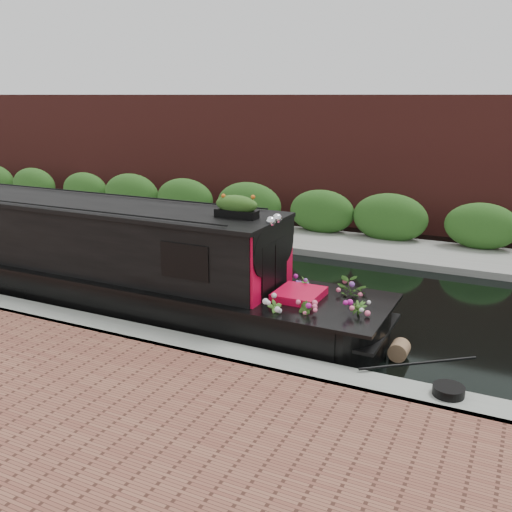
% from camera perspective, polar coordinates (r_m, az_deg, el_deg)
% --- Properties ---
extents(ground, '(80.00, 80.00, 0.00)m').
position_cam_1_polar(ground, '(12.29, -2.22, -3.15)').
color(ground, black).
rests_on(ground, ground).
extents(near_bank_coping, '(40.00, 0.60, 0.50)m').
position_cam_1_polar(near_bank_coping, '(9.71, -11.53, -8.79)').
color(near_bank_coping, gray).
rests_on(near_bank_coping, ground).
extents(far_bank_path, '(40.00, 2.40, 0.34)m').
position_cam_1_polar(far_bank_path, '(15.96, 4.90, 1.28)').
color(far_bank_path, gray).
rests_on(far_bank_path, ground).
extents(far_hedge, '(40.00, 1.10, 2.80)m').
position_cam_1_polar(far_hedge, '(16.77, 6.01, 1.97)').
color(far_hedge, '#2A571D').
rests_on(far_hedge, ground).
extents(far_brick_wall, '(40.00, 1.00, 8.00)m').
position_cam_1_polar(far_brick_wall, '(18.71, 8.23, 3.34)').
color(far_brick_wall, maroon).
rests_on(far_brick_wall, ground).
extents(narrowboat, '(11.00, 1.99, 2.58)m').
position_cam_1_polar(narrowboat, '(11.66, -15.44, -0.82)').
color(narrowboat, black).
rests_on(narrowboat, ground).
extents(rope_fender, '(0.30, 0.33, 0.30)m').
position_cam_1_polar(rope_fender, '(9.30, 14.13, -9.10)').
color(rope_fender, '#816044').
rests_on(rope_fender, ground).
extents(coiled_mooring_rope, '(0.41, 0.41, 0.12)m').
position_cam_1_polar(coiled_mooring_rope, '(7.96, 18.70, -12.64)').
color(coiled_mooring_rope, black).
rests_on(coiled_mooring_rope, near_bank_coping).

